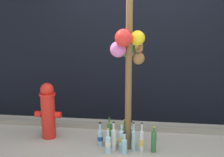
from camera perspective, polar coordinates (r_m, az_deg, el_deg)
name	(u,v)px	position (r m, az deg, el deg)	size (l,w,h in m)	color
ground_plane	(131,157)	(4.29, 3.42, -13.84)	(14.00, 14.00, 0.00)	#ADA899
building_wall	(138,31)	(5.24, 4.73, 8.40)	(10.00, 0.20, 3.01)	black
curb_strip	(135,127)	(5.12, 4.15, -8.67)	(8.00, 0.12, 0.08)	gray
memorial_post	(129,34)	(4.10, 2.99, 7.93)	(0.46, 0.45, 2.75)	brown
fire_hydrant	(48,110)	(4.79, -11.34, -5.58)	(0.39, 0.24, 0.84)	red
bottle_0	(109,133)	(4.56, -0.48, -9.72)	(0.07, 0.07, 0.41)	#337038
bottle_1	(124,145)	(4.34, 2.21, -11.73)	(0.07, 0.07, 0.30)	#93CCE0
bottle_2	(110,138)	(4.49, -0.27, -10.50)	(0.07, 0.07, 0.37)	#337038
bottle_3	(125,136)	(4.53, 2.25, -10.16)	(0.06, 0.06, 0.39)	#337038
bottle_4	(142,140)	(4.39, 5.30, -10.95)	(0.06, 0.06, 0.41)	silver
bottle_5	(100,137)	(4.54, -2.12, -10.36)	(0.08, 0.08, 0.35)	#93CCE0
bottle_6	(134,140)	(4.40, 3.87, -10.83)	(0.06, 0.06, 0.40)	#93CCE0
bottle_7	(108,143)	(4.33, -0.72, -11.51)	(0.08, 0.08, 0.35)	#B2DBEA
bottle_8	(122,139)	(4.42, 1.71, -10.72)	(0.08, 0.08, 0.37)	#B2DBEA
bottle_9	(154,141)	(4.39, 7.45, -10.96)	(0.07, 0.07, 0.36)	#337038
bottle_10	(114,140)	(4.38, 0.29, -10.84)	(0.07, 0.07, 0.42)	silver
bottle_11	(131,135)	(4.56, 3.41, -10.06)	(0.08, 0.08, 0.36)	#93CCE0
litter_0	(156,139)	(4.84, 7.77, -10.60)	(0.10, 0.09, 0.01)	#8C99B2
litter_2	(112,147)	(4.55, 0.06, -12.08)	(0.08, 0.10, 0.01)	tan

